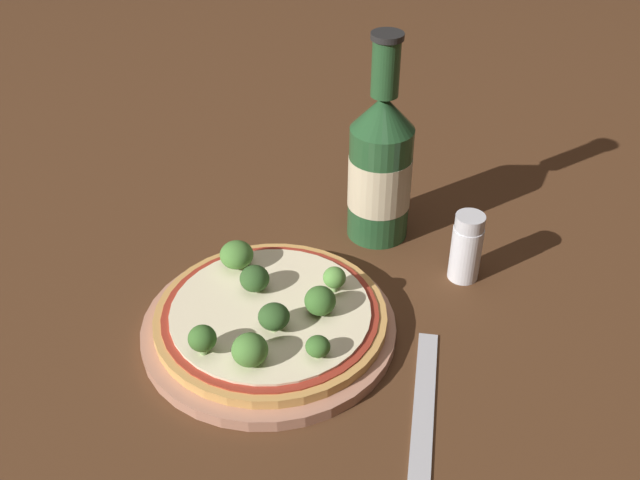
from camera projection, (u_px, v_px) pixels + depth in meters
The scene contains 14 objects.
ground_plane at pixel (281, 318), 0.74m from camera, with size 3.00×3.00×0.00m, color #4C2D19.
plate at pixel (273, 329), 0.72m from camera, with size 0.24×0.24×0.01m.
pizza at pixel (275, 316), 0.71m from camera, with size 0.22×0.22×0.01m.
broccoli_floret_0 at pixel (321, 299), 0.70m from camera, with size 0.03×0.03×0.03m.
broccoli_floret_1 at pixel (334, 278), 0.72m from camera, with size 0.02×0.02×0.03m.
broccoli_floret_2 at pixel (257, 276), 0.73m from camera, with size 0.03×0.03×0.03m.
broccoli_floret_3 at pixel (237, 255), 0.76m from camera, with size 0.03×0.03×0.03m.
broccoli_floret_4 at pixel (274, 317), 0.68m from camera, with size 0.03×0.03×0.03m.
broccoli_floret_5 at pixel (250, 350), 0.65m from camera, with size 0.03×0.03×0.03m.
broccoli_floret_6 at pixel (318, 347), 0.65m from camera, with size 0.02×0.02×0.02m.
broccoli_floret_7 at pixel (202, 339), 0.65m from camera, with size 0.03×0.03×0.03m.
beer_bottle at pixel (380, 166), 0.81m from camera, with size 0.07×0.07×0.24m.
pepper_shaker at pixel (466, 247), 0.77m from camera, with size 0.03×0.03×0.08m.
fork at pixel (423, 413), 0.64m from camera, with size 0.08×0.19×0.00m.
Camera 1 is at (0.29, -0.47, 0.50)m, focal length 42.00 mm.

